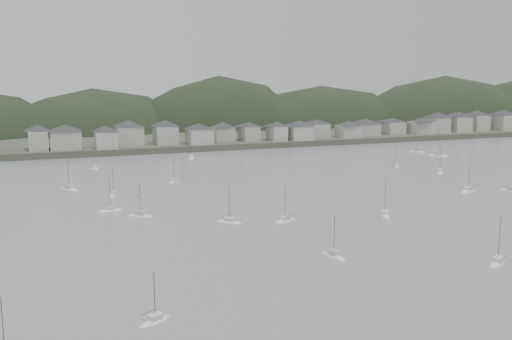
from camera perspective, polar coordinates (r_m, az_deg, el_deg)
name	(u,v)px	position (r m, az deg, el deg)	size (l,w,h in m)	color
ground	(393,256)	(115.48, 13.89, -8.54)	(900.00, 900.00, 0.00)	slate
far_shore_land	(139,129)	(391.06, -11.89, 4.18)	(900.00, 250.00, 3.00)	#383D2D
forested_ridge	(154,151)	(368.20, -10.42, 1.92)	(851.55, 103.94, 102.57)	black
waterfront_town	(270,129)	(297.05, 1.45, 4.21)	(451.48, 28.46, 12.92)	#9C988E
sailboat_lead	(113,195)	(173.33, -14.44, -2.55)	(4.35, 7.54, 9.85)	silver
moored_fleet	(219,195)	(168.35, -3.79, -2.62)	(244.21, 178.52, 13.23)	silver
mooring_buoys	(306,186)	(183.33, 5.12, -1.66)	(147.97, 149.85, 0.70)	#C97F43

